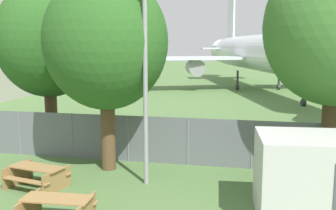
% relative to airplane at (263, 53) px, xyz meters
% --- Properties ---
extents(perimeter_fence, '(56.07, 0.07, 1.96)m').
position_rel_airplane_xyz_m(perimeter_fence, '(-6.05, -28.22, -3.09)').
color(perimeter_fence, slate).
rests_on(perimeter_fence, ground).
extents(airplane, '(32.74, 40.45, 11.96)m').
position_rel_airplane_xyz_m(airplane, '(0.00, 0.00, 0.00)').
color(airplane, white).
rests_on(airplane, ground).
extents(portable_cabin, '(3.54, 2.66, 2.37)m').
position_rel_airplane_xyz_m(portable_cabin, '(0.88, -32.40, -2.88)').
color(portable_cabin, silver).
rests_on(portable_cabin, ground).
extents(picnic_bench_near_cabin, '(1.94, 1.49, 0.76)m').
position_rel_airplane_xyz_m(picnic_bench_near_cabin, '(-6.11, -34.33, -3.59)').
color(picnic_bench_near_cabin, '#A37A47').
rests_on(picnic_bench_near_cabin, ground).
extents(picnic_bench_open_grass, '(2.15, 1.75, 0.76)m').
position_rel_airplane_xyz_m(picnic_bench_open_grass, '(-8.14, -31.91, -3.59)').
color(picnic_bench_open_grass, '#A37A47').
rests_on(picnic_bench_open_grass, ground).
extents(tree_near_hangar, '(5.14, 5.14, 8.31)m').
position_rel_airplane_xyz_m(tree_near_hangar, '(1.85, -28.41, 1.39)').
color(tree_near_hangar, '#4C3823').
rests_on(tree_near_hangar, ground).
extents(tree_left_of_cabin, '(4.94, 4.94, 7.83)m').
position_rel_airplane_xyz_m(tree_left_of_cabin, '(-10.60, -26.27, 1.01)').
color(tree_left_of_cabin, brown).
rests_on(tree_left_of_cabin, ground).
extents(tree_behind_benches, '(4.72, 4.72, 7.59)m').
position_rel_airplane_xyz_m(tree_behind_benches, '(-6.48, -29.40, 0.90)').
color(tree_behind_benches, brown).
rests_on(tree_behind_benches, ground).
extents(light_mast, '(0.44, 0.44, 7.22)m').
position_rel_airplane_xyz_m(light_mast, '(-4.58, -30.71, 0.39)').
color(light_mast, '#99999E').
rests_on(light_mast, ground).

